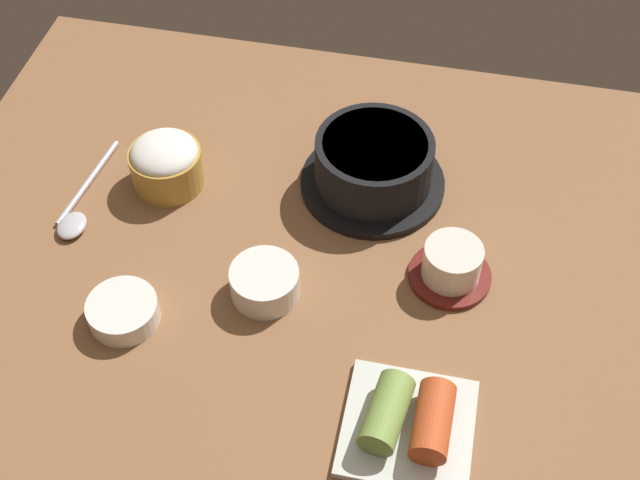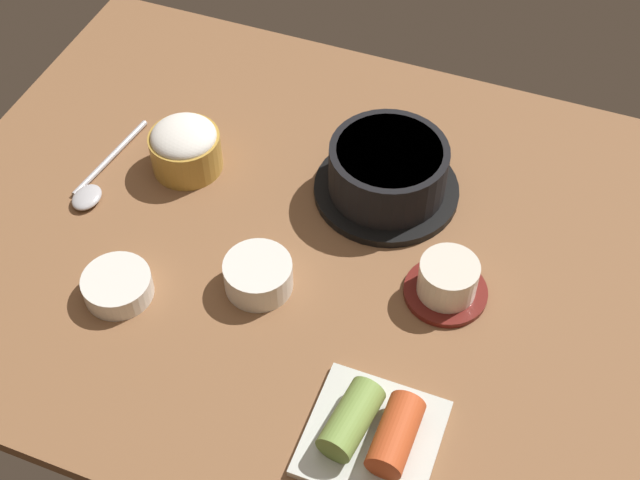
# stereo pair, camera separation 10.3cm
# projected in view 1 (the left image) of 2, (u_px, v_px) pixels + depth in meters

# --- Properties ---
(dining_table) EXTENTS (1.00, 0.76, 0.02)m
(dining_table) POSITION_uv_depth(u_px,v_px,m) (308.00, 246.00, 1.08)
(dining_table) COLOR brown
(dining_table) RESTS_ON ground
(stone_pot) EXTENTS (0.19, 0.19, 0.08)m
(stone_pot) POSITION_uv_depth(u_px,v_px,m) (374.00, 165.00, 1.10)
(stone_pot) COLOR black
(stone_pot) RESTS_ON dining_table
(rice_bowl) EXTENTS (0.10, 0.10, 0.07)m
(rice_bowl) POSITION_uv_depth(u_px,v_px,m) (166.00, 163.00, 1.11)
(rice_bowl) COLOR #B78C38
(rice_bowl) RESTS_ON dining_table
(tea_cup_with_saucer) EXTENTS (0.10, 0.10, 0.05)m
(tea_cup_with_saucer) POSITION_uv_depth(u_px,v_px,m) (452.00, 265.00, 1.01)
(tea_cup_with_saucer) COLOR maroon
(tea_cup_with_saucer) RESTS_ON dining_table
(banchan_cup_center) EXTENTS (0.08, 0.08, 0.04)m
(banchan_cup_center) POSITION_uv_depth(u_px,v_px,m) (265.00, 282.00, 1.00)
(banchan_cup_center) COLOR white
(banchan_cup_center) RESTS_ON dining_table
(kimchi_plate) EXTENTS (0.14, 0.14, 0.05)m
(kimchi_plate) POSITION_uv_depth(u_px,v_px,m) (409.00, 421.00, 0.89)
(kimchi_plate) COLOR silver
(kimchi_plate) RESTS_ON dining_table
(side_bowl_near) EXTENTS (0.08, 0.08, 0.03)m
(side_bowl_near) POSITION_uv_depth(u_px,v_px,m) (123.00, 311.00, 0.98)
(side_bowl_near) COLOR white
(side_bowl_near) RESTS_ON dining_table
(spoon) EXTENTS (0.04, 0.18, 0.01)m
(spoon) POSITION_uv_depth(u_px,v_px,m) (77.00, 211.00, 1.10)
(spoon) COLOR #B7B7BC
(spoon) RESTS_ON dining_table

